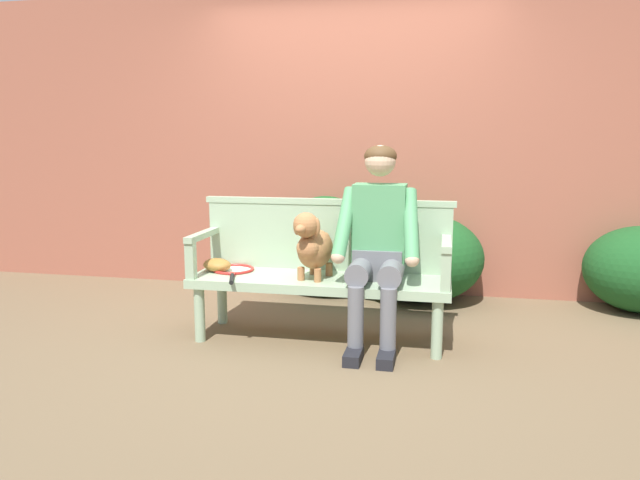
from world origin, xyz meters
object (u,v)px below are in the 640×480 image
(dog_on_bench, at_px, (313,245))
(baseball_glove, at_px, (217,265))
(person_seated, at_px, (378,239))
(garden_bench, at_px, (320,285))
(tennis_racket, at_px, (233,270))

(dog_on_bench, relative_size, baseball_glove, 2.07)
(person_seated, bearing_deg, baseball_glove, 178.01)
(baseball_glove, bearing_deg, person_seated, 28.05)
(garden_bench, xyz_separation_m, baseball_glove, (-0.74, 0.02, 0.10))
(garden_bench, distance_m, tennis_racket, 0.63)
(person_seated, distance_m, baseball_glove, 1.14)
(dog_on_bench, bearing_deg, person_seated, 7.59)
(garden_bench, height_order, baseball_glove, baseball_glove)
(baseball_glove, bearing_deg, garden_bench, 28.26)
(person_seated, height_order, dog_on_bench, person_seated)
(person_seated, xyz_separation_m, tennis_racket, (-1.01, 0.05, -0.26))
(person_seated, xyz_separation_m, dog_on_bench, (-0.42, -0.06, -0.05))
(tennis_racket, bearing_deg, person_seated, -3.05)
(garden_bench, xyz_separation_m, tennis_racket, (-0.62, 0.04, 0.06))
(garden_bench, distance_m, baseball_glove, 0.74)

